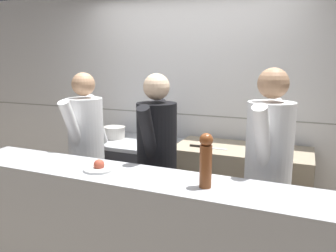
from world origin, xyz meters
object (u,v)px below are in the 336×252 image
object	(u,v)px
chefs_knife	(205,147)
plated_dish_main	(99,167)
stock_pot	(115,132)
chef_sous	(157,160)
oven_range	(134,176)
pepper_mill	(206,159)
sauce_pot	(158,133)
chef_head_cook	(87,149)
mixing_bowl_steel	(275,147)
chef_line	(268,169)

from	to	relation	value
chefs_knife	plated_dish_main	bearing A→B (deg)	-110.61
stock_pot	chef_sous	world-z (taller)	chef_sous
oven_range	plated_dish_main	bearing A→B (deg)	-71.02
stock_pot	chefs_knife	world-z (taller)	stock_pot
pepper_mill	chefs_knife	bearing A→B (deg)	106.65
stock_pot	pepper_mill	xyz separation A→B (m)	(1.51, -1.36, 0.23)
oven_range	chefs_knife	distance (m)	1.03
oven_range	sauce_pot	world-z (taller)	sauce_pot
oven_range	stock_pot	bearing A→B (deg)	174.63
chef_head_cook	plated_dish_main	bearing A→B (deg)	-50.95
plated_dish_main	pepper_mill	distance (m)	0.82
stock_pot	chef_sous	xyz separation A→B (m)	(0.91, -0.78, -0.01)
sauce_pot	chef_head_cook	world-z (taller)	chef_head_cook
sauce_pot	pepper_mill	distance (m)	1.66
mixing_bowl_steel	chef_head_cook	distance (m)	1.83
mixing_bowl_steel	chef_head_cook	world-z (taller)	chef_head_cook
chefs_knife	chef_head_cook	xyz separation A→B (m)	(-1.03, -0.55, 0.01)
oven_range	chef_sous	size ratio (longest dim) A/B	0.61
mixing_bowl_steel	sauce_pot	bearing A→B (deg)	179.22
sauce_pot	mixing_bowl_steel	world-z (taller)	sauce_pot
plated_dish_main	pepper_mill	xyz separation A→B (m)	(0.80, -0.02, 0.16)
chef_head_cook	pepper_mill	bearing A→B (deg)	-28.96
oven_range	mixing_bowl_steel	bearing A→B (deg)	0.10
pepper_mill	chef_head_cook	size ratio (longest dim) A/B	0.21
mixing_bowl_steel	chefs_knife	size ratio (longest dim) A/B	0.78
chef_line	chefs_knife	bearing A→B (deg)	147.55
plated_dish_main	chef_head_cook	distance (m)	0.87
chefs_knife	plated_dish_main	world-z (taller)	plated_dish_main
pepper_mill	chef_sous	size ratio (longest dim) A/B	0.21
chefs_knife	chef_head_cook	size ratio (longest dim) A/B	0.23
stock_pot	mixing_bowl_steel	xyz separation A→B (m)	(1.81, -0.02, 0.01)
sauce_pot	plated_dish_main	distance (m)	1.34
stock_pot	sauce_pot	xyz separation A→B (m)	(0.56, -0.00, 0.04)
chefs_knife	oven_range	bearing A→B (deg)	171.78
stock_pot	plated_dish_main	xyz separation A→B (m)	(0.71, -1.34, 0.07)
chef_sous	plated_dish_main	bearing A→B (deg)	-116.73
oven_range	sauce_pot	distance (m)	0.63
mixing_bowl_steel	chef_sous	size ratio (longest dim) A/B	0.18
oven_range	mixing_bowl_steel	distance (m)	1.64
sauce_pot	pepper_mill	size ratio (longest dim) A/B	0.86
mixing_bowl_steel	chefs_knife	bearing A→B (deg)	-168.69
chef_sous	pepper_mill	bearing A→B (deg)	-49.86
oven_range	chef_head_cook	distance (m)	0.85
stock_pot	oven_range	bearing A→B (deg)	-5.37
pepper_mill	chef_head_cook	bearing A→B (deg)	154.78
chefs_knife	chef_head_cook	distance (m)	1.17
pepper_mill	chef_line	world-z (taller)	chef_line
oven_range	chefs_knife	world-z (taller)	chefs_knife
oven_range	stock_pot	xyz separation A→B (m)	(-0.25, 0.02, 0.51)
pepper_mill	sauce_pot	bearing A→B (deg)	125.06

